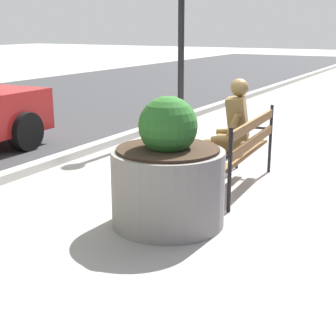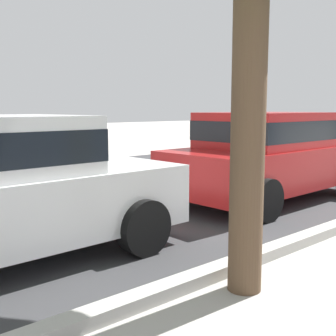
% 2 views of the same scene
% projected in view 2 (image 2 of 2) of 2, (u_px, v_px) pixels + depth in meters
% --- Properties ---
extents(street_surface, '(60.00, 9.00, 0.01)m').
position_uv_depth(street_surface, '(200.00, 175.00, 10.61)').
color(street_surface, '#38383A').
rests_on(street_surface, ground).
extents(parked_car_red, '(4.13, 1.97, 1.56)m').
position_uv_depth(parked_car_red, '(268.00, 154.00, 7.66)').
color(parked_car_red, '#B21E1E').
rests_on(parked_car_red, ground).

